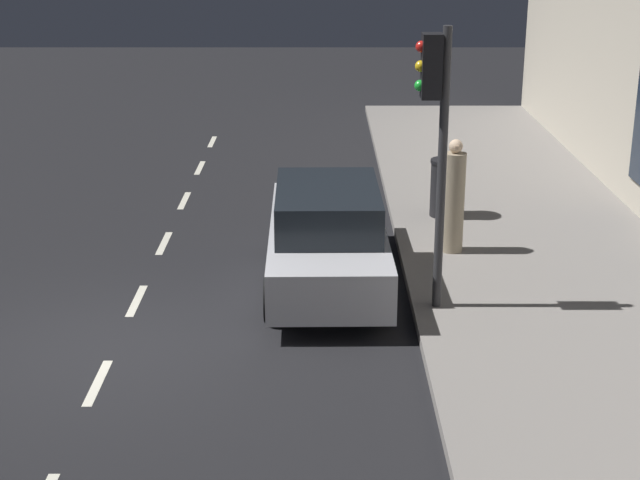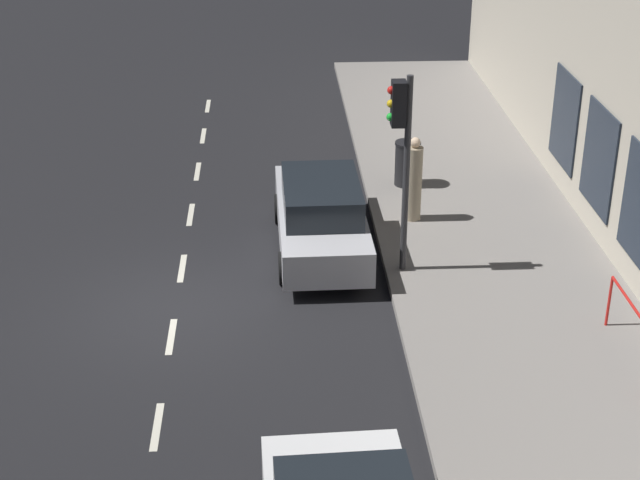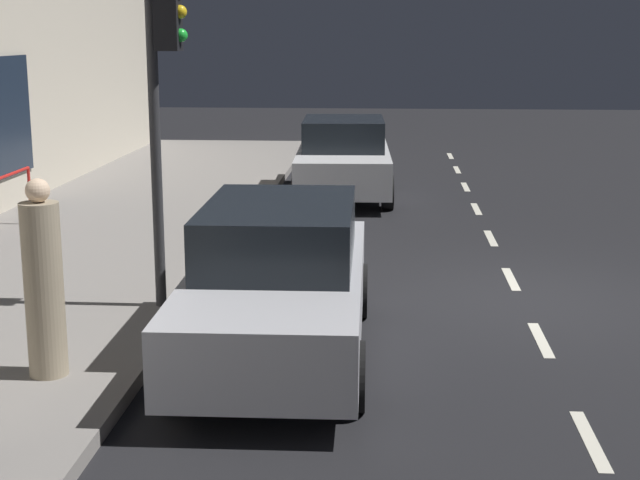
# 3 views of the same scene
# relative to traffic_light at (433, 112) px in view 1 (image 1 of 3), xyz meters

# --- Properties ---
(ground_plane) EXTENTS (60.00, 60.00, 0.00)m
(ground_plane) POSITION_rel_traffic_light_xyz_m (-4.21, -1.07, -2.90)
(ground_plane) COLOR black
(sidewalk) EXTENTS (4.50, 32.00, 0.15)m
(sidewalk) POSITION_rel_traffic_light_xyz_m (2.04, -1.07, -2.83)
(sidewalk) COLOR gray
(sidewalk) RESTS_ON ground
(lane_centre_line) EXTENTS (0.12, 27.20, 0.01)m
(lane_centre_line) POSITION_rel_traffic_light_xyz_m (-4.21, -2.07, -2.90)
(lane_centre_line) COLOR beige
(lane_centre_line) RESTS_ON ground
(traffic_light) EXTENTS (0.47, 0.32, 3.88)m
(traffic_light) POSITION_rel_traffic_light_xyz_m (0.00, 0.00, 0.00)
(traffic_light) COLOR #2D2D30
(traffic_light) RESTS_ON sidewalk
(parked_car_0) EXTENTS (1.87, 4.57, 1.58)m
(parked_car_0) POSITION_rel_traffic_light_xyz_m (-1.41, 1.19, -2.11)
(parked_car_0) COLOR #B7B7BC
(parked_car_0) RESTS_ON ground
(pedestrian_0) EXTENTS (0.36, 0.36, 1.86)m
(pedestrian_0) POSITION_rel_traffic_light_xyz_m (0.63, 2.33, -1.89)
(pedestrian_0) COLOR gray
(pedestrian_0) RESTS_ON sidewalk
(trash_bin) EXTENTS (0.60, 0.60, 1.05)m
(trash_bin) POSITION_rel_traffic_light_xyz_m (0.77, 4.27, -2.23)
(trash_bin) COLOR black
(trash_bin) RESTS_ON sidewalk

